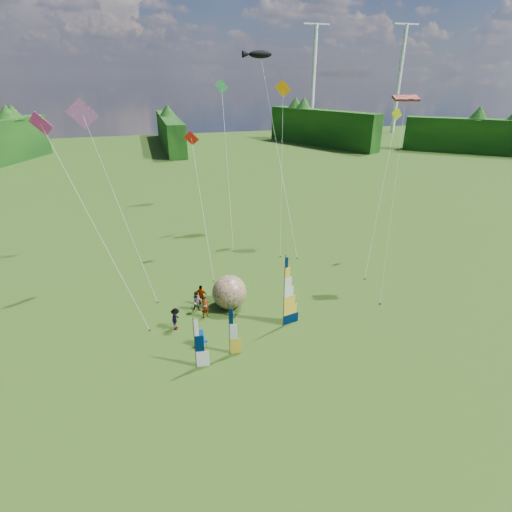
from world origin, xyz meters
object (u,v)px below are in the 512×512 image
object	(u,v)px
feather_banner_main	(284,293)
spectator_c	(176,319)
side_banner_far	(195,344)
spectator_b	(197,301)
spectator_a	(205,307)
camp_chair	(202,340)
bol_inflatable	(229,292)
kite_whale	(278,144)
spectator_d	(201,295)
side_banner_left	(229,332)

from	to	relation	value
feather_banner_main	spectator_c	size ratio (longest dim) A/B	3.24
side_banner_far	spectator_b	bearing A→B (deg)	88.20
spectator_a	spectator_c	xyz separation A→B (m)	(-2.29, -0.97, -0.04)
feather_banner_main	camp_chair	xyz separation A→B (m)	(-6.13, -0.84, -2.18)
bol_inflatable	kite_whale	world-z (taller)	kite_whale
feather_banner_main	spectator_a	distance (m)	6.21
feather_banner_main	bol_inflatable	xyz separation A→B (m)	(-3.21, 3.60, -1.40)
feather_banner_main	spectator_d	bearing A→B (deg)	126.61
side_banner_far	spectator_a	distance (m)	5.78
spectator_d	kite_whale	bearing A→B (deg)	-103.16
side_banner_left	bol_inflatable	bearing A→B (deg)	89.91
feather_banner_main	spectator_d	size ratio (longest dim) A/B	3.18
kite_whale	bol_inflatable	bearing A→B (deg)	-112.26
spectator_b	spectator_c	xyz separation A→B (m)	(-1.83, -2.01, 0.00)
side_banner_far	spectator_a	bearing A→B (deg)	81.97
spectator_a	spectator_d	size ratio (longest dim) A/B	1.02
camp_chair	kite_whale	distance (m)	23.46
feather_banner_main	camp_chair	size ratio (longest dim) A/B	4.83
bol_inflatable	spectator_c	bearing A→B (deg)	-156.63
spectator_c	camp_chair	distance (m)	2.95
spectator_a	spectator_d	distance (m)	1.87
side_banner_left	spectator_c	xyz separation A→B (m)	(-3.12, 3.81, -0.89)
side_banner_left	bol_inflatable	world-z (taller)	side_banner_left
side_banner_far	spectator_a	size ratio (longest dim) A/B	2.00
side_banner_far	spectator_c	size ratio (longest dim) A/B	2.08
camp_chair	spectator_a	bearing A→B (deg)	55.51
spectator_d	kite_whale	xyz separation A→B (m)	(10.55, 12.72, 9.32)
side_banner_far	side_banner_left	bearing A→B (deg)	24.73
side_banner_left	spectator_a	size ratio (longest dim) A/B	1.96
feather_banner_main	side_banner_far	bearing A→B (deg)	-170.06
side_banner_far	spectator_c	xyz separation A→B (m)	(-0.79, 4.54, -0.92)
spectator_b	kite_whale	distance (m)	19.80
spectator_d	camp_chair	bearing A→B (deg)	107.71
side_banner_left	kite_whale	distance (m)	23.25
spectator_c	spectator_d	distance (m)	3.64
feather_banner_main	spectator_a	world-z (taller)	feather_banner_main
spectator_c	spectator_b	bearing A→B (deg)	-19.95
bol_inflatable	camp_chair	bearing A→B (deg)	-123.33
feather_banner_main	side_banner_left	size ratio (longest dim) A/B	1.58
camp_chair	kite_whale	xyz separation A→B (m)	(11.38, 18.12, 9.61)
feather_banner_main	spectator_d	distance (m)	7.24
side_banner_far	kite_whale	size ratio (longest dim) A/B	0.17
side_banner_far	kite_whale	distance (m)	24.89
bol_inflatable	spectator_a	bearing A→B (deg)	-156.09
kite_whale	side_banner_far	bearing A→B (deg)	-111.42
feather_banner_main	spectator_c	xyz separation A→B (m)	(-7.58, 1.72, -1.90)
spectator_d	side_banner_left	bearing A→B (deg)	123.74
spectator_a	camp_chair	size ratio (longest dim) A/B	1.56
feather_banner_main	spectator_b	bearing A→B (deg)	134.38
bol_inflatable	kite_whale	bearing A→B (deg)	58.26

